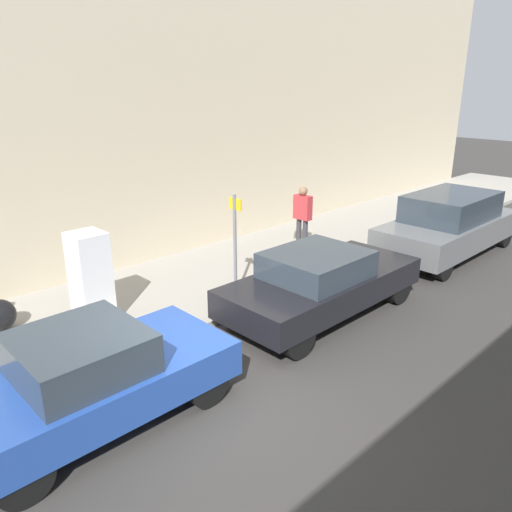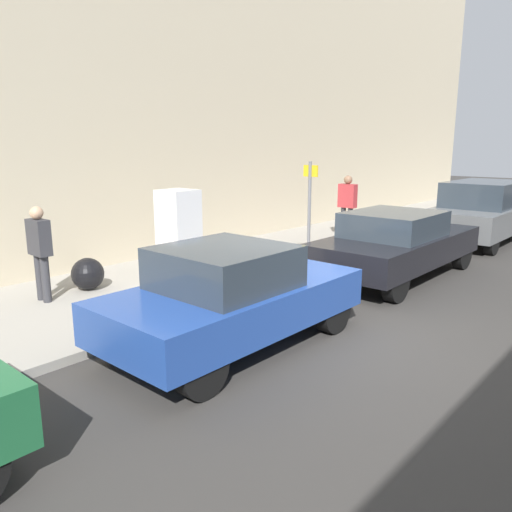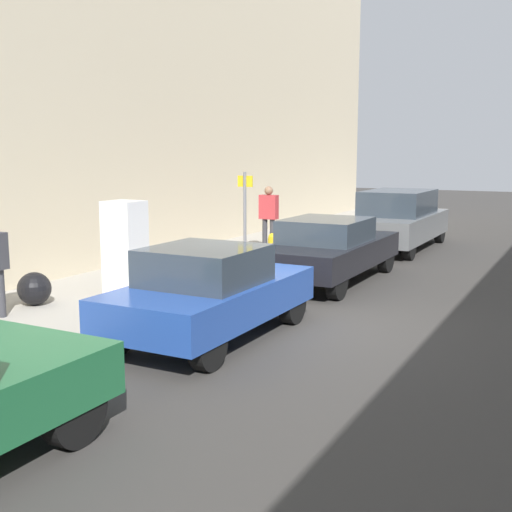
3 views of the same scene
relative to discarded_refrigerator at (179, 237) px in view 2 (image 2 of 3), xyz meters
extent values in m
plane|color=#383533|center=(3.51, 0.01, -1.03)|extent=(80.00, 80.00, 0.00)
cube|color=#9E998E|center=(-0.32, 0.01, -0.96)|extent=(3.88, 44.00, 0.13)
cube|color=beige|center=(-3.10, 0.01, 4.45)|extent=(1.68, 39.60, 10.95)
cube|color=white|center=(0.00, 0.00, 0.00)|extent=(0.66, 0.62, 1.79)
cube|color=black|center=(0.00, 0.31, 0.00)|extent=(0.01, 0.01, 1.70)
cube|color=yellow|center=(-0.08, 0.32, 0.17)|extent=(0.16, 0.01, 0.22)
cube|color=red|center=(0.00, 0.32, 0.57)|extent=(0.60, 0.01, 0.05)
cube|color=red|center=(0.00, 0.32, -0.36)|extent=(0.60, 0.01, 0.05)
cylinder|color=#47443F|center=(1.00, 3.30, -0.89)|extent=(0.70, 0.70, 0.02)
cylinder|color=slate|center=(1.11, 2.70, 0.24)|extent=(0.07, 0.07, 2.27)
cube|color=yellow|center=(1.11, 2.72, 1.18)|extent=(0.36, 0.02, 0.24)
cylinder|color=gold|center=(1.04, 4.19, -0.57)|extent=(0.22, 0.22, 0.66)
sphere|color=gold|center=(1.04, 4.19, -0.22)|extent=(0.20, 0.20, 0.20)
sphere|color=black|center=(-0.89, -1.45, -0.60)|extent=(0.59, 0.59, 0.59)
cylinder|color=#333338|center=(-0.94, -2.31, -0.49)|extent=(0.14, 0.14, 0.80)
cylinder|color=#333338|center=(-0.73, -2.31, -0.49)|extent=(0.14, 0.14, 0.80)
cube|color=#333338|center=(-0.83, -2.31, 0.21)|extent=(0.47, 0.22, 0.60)
sphere|color=tan|center=(-0.83, -2.31, 0.62)|extent=(0.22, 0.22, 0.22)
cylinder|color=#333338|center=(-0.20, 6.22, -0.46)|extent=(0.14, 0.14, 0.88)
cylinder|color=#333338|center=(0.03, 6.22, -0.46)|extent=(0.14, 0.14, 0.88)
cube|color=#B73338|center=(-0.09, 6.22, 0.31)|extent=(0.51, 0.22, 0.66)
sphere|color=#8C664C|center=(-0.09, 6.22, 0.76)|extent=(0.24, 0.24, 0.24)
cube|color=#23479E|center=(2.73, -1.32, -0.42)|extent=(1.78, 3.80, 0.55)
cube|color=#2D3842|center=(2.73, -1.51, 0.13)|extent=(1.57, 1.60, 0.55)
cylinder|color=black|center=(1.97, 0.00, -0.69)|extent=(0.22, 0.67, 0.67)
cylinder|color=black|center=(3.49, 0.00, -0.69)|extent=(0.22, 0.67, 0.67)
cylinder|color=black|center=(1.97, -2.64, -0.69)|extent=(0.22, 0.67, 0.67)
cylinder|color=black|center=(3.49, -2.64, -0.69)|extent=(0.22, 0.67, 0.67)
cube|color=black|center=(2.73, 3.62, -0.39)|extent=(1.85, 4.49, 0.55)
cube|color=#2D3842|center=(2.73, 3.40, 0.13)|extent=(1.63, 1.89, 0.50)
cylinder|color=black|center=(1.93, 5.26, -0.67)|extent=(0.22, 0.72, 0.72)
cylinder|color=black|center=(3.52, 5.26, -0.67)|extent=(0.22, 0.72, 0.72)
cylinder|color=black|center=(1.93, 1.99, -0.67)|extent=(0.22, 0.72, 0.72)
cylinder|color=black|center=(3.52, 1.99, -0.67)|extent=(0.22, 0.72, 0.72)
cube|color=slate|center=(2.73, 9.09, -0.36)|extent=(1.95, 4.88, 0.70)
cube|color=#2D3842|center=(2.73, 9.09, 0.34)|extent=(1.71, 2.69, 0.70)
cylinder|color=black|center=(1.88, 10.96, -0.71)|extent=(0.22, 0.64, 0.64)
cylinder|color=black|center=(1.88, 7.22, -0.71)|extent=(0.22, 0.64, 0.64)
cylinder|color=black|center=(3.57, 7.22, -0.71)|extent=(0.22, 0.64, 0.64)
camera|label=1|loc=(8.52, -3.86, 3.51)|focal=35.00mm
camera|label=2|loc=(7.30, -6.05, 1.72)|focal=35.00mm
camera|label=3|loc=(7.80, -9.46, 1.80)|focal=45.00mm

